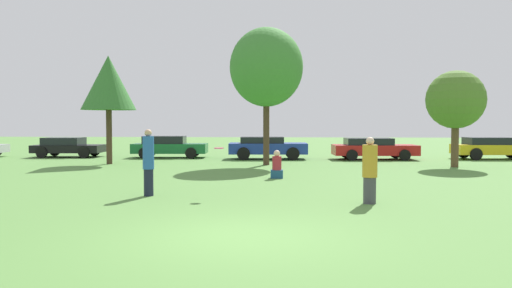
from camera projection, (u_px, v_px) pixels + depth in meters
ground_plane at (238, 237)px, 9.02m from camera, size 120.00×120.00×0.00m
person_thrower at (148, 162)px, 13.98m from camera, size 0.31×0.31×1.87m
person_catcher at (370, 171)px, 12.67m from camera, size 0.38×0.38×1.69m
frisbee at (219, 148)px, 13.78m from camera, size 0.27×0.27×0.02m
bystander_sitting at (277, 167)px, 18.44m from camera, size 0.45×0.38×1.04m
tree_0 at (108, 83)px, 24.55m from camera, size 2.67×2.67×5.35m
tree_1 at (266, 68)px, 23.98m from camera, size 3.53×3.53×6.62m
tree_2 at (456, 100)px, 22.92m from camera, size 2.67×2.67×4.45m
parked_car_black at (67, 147)px, 29.68m from camera, size 4.06×2.18×1.17m
parked_car_green at (169, 146)px, 29.19m from camera, size 4.39×2.01×1.27m
parked_car_blue at (267, 147)px, 28.09m from camera, size 4.45×2.20×1.25m
parked_car_red at (373, 148)px, 27.73m from camera, size 4.67×2.25×1.19m
parked_car_yellow at (493, 147)px, 27.93m from camera, size 4.51×2.05×1.22m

